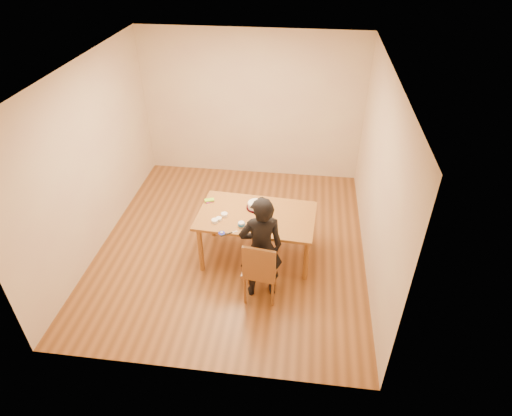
# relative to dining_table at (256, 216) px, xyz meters

# --- Properties ---
(room_shell) EXTENTS (4.00, 4.50, 2.70)m
(room_shell) POSITION_rel_dining_table_xyz_m (-0.40, 0.57, 0.62)
(room_shell) COLOR brown
(room_shell) RESTS_ON ground
(dining_table) EXTENTS (1.69, 1.07, 0.04)m
(dining_table) POSITION_rel_dining_table_xyz_m (0.00, 0.00, 0.00)
(dining_table) COLOR brown
(dining_table) RESTS_ON floor
(dining_chair) EXTENTS (0.47, 0.47, 0.04)m
(dining_chair) POSITION_rel_dining_table_xyz_m (0.15, -0.77, -0.28)
(dining_chair) COLOR brown
(dining_chair) RESTS_ON floor
(cake_plate) EXTENTS (0.27, 0.27, 0.02)m
(cake_plate) POSITION_rel_dining_table_xyz_m (-0.03, 0.16, 0.03)
(cake_plate) COLOR #B60C37
(cake_plate) RESTS_ON dining_table
(cake) EXTENTS (0.22, 0.22, 0.07)m
(cake) POSITION_rel_dining_table_xyz_m (-0.03, 0.16, 0.08)
(cake) COLOR white
(cake) RESTS_ON cake_plate
(frosting_dome) EXTENTS (0.22, 0.22, 0.03)m
(frosting_dome) POSITION_rel_dining_table_xyz_m (-0.03, 0.16, 0.12)
(frosting_dome) COLOR white
(frosting_dome) RESTS_ON cake
(frosting_tub) EXTENTS (0.08, 0.08, 0.07)m
(frosting_tub) POSITION_rel_dining_table_xyz_m (-0.17, -0.30, 0.06)
(frosting_tub) COLOR white
(frosting_tub) RESTS_ON dining_table
(frosting_lid) EXTENTS (0.09, 0.09, 0.01)m
(frosting_lid) POSITION_rel_dining_table_xyz_m (-0.40, -0.47, 0.02)
(frosting_lid) COLOR #191DA3
(frosting_lid) RESTS_ON dining_table
(frosting_dollop) EXTENTS (0.04, 0.04, 0.02)m
(frosting_dollop) POSITION_rel_dining_table_xyz_m (-0.40, -0.47, 0.04)
(frosting_dollop) COLOR white
(frosting_dollop) RESTS_ON frosting_lid
(ramekin_green) EXTENTS (0.08, 0.08, 0.04)m
(ramekin_green) POSITION_rel_dining_table_xyz_m (-0.50, -0.19, 0.04)
(ramekin_green) COLOR white
(ramekin_green) RESTS_ON dining_table
(ramekin_yellow) EXTENTS (0.09, 0.09, 0.04)m
(ramekin_yellow) POSITION_rel_dining_table_xyz_m (-0.44, -0.08, 0.04)
(ramekin_yellow) COLOR white
(ramekin_yellow) RESTS_ON dining_table
(ramekin_multi) EXTENTS (0.09, 0.09, 0.04)m
(ramekin_multi) POSITION_rel_dining_table_xyz_m (-0.54, -0.24, 0.04)
(ramekin_multi) COLOR white
(ramekin_multi) RESTS_ON dining_table
(candy_box_pink) EXTENTS (0.13, 0.11, 0.02)m
(candy_box_pink) POSITION_rel_dining_table_xyz_m (-0.72, 0.23, 0.03)
(candy_box_pink) COLOR #D53296
(candy_box_pink) RESTS_ON dining_table
(candy_box_green) EXTENTS (0.15, 0.11, 0.02)m
(candy_box_green) POSITION_rel_dining_table_xyz_m (-0.72, 0.24, 0.05)
(candy_box_green) COLOR green
(candy_box_green) RESTS_ON candy_box_pink
(spatula) EXTENTS (0.15, 0.11, 0.01)m
(spatula) POSITION_rel_dining_table_xyz_m (-0.34, -0.49, 0.02)
(spatula) COLOR black
(spatula) RESTS_ON dining_table
(person) EXTENTS (0.63, 0.50, 1.53)m
(person) POSITION_rel_dining_table_xyz_m (0.15, -0.73, 0.03)
(person) COLOR black
(person) RESTS_ON floor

